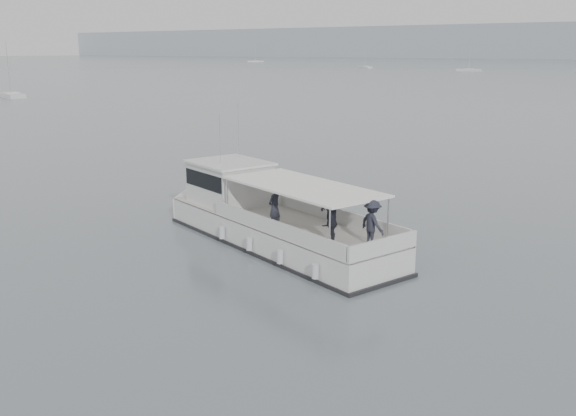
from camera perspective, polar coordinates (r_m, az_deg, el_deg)
The scene contains 3 objects.
ground at distance 21.99m, azimuth 1.33°, elevation -6.35°, with size 1400.00×1400.00×0.00m, color slate.
tour_boat at distance 26.38m, azimuth -2.42°, elevation -0.81°, with size 13.22×6.52×5.58m.
moored_fleet at distance 229.43m, azimuth 19.80°, elevation 11.32°, with size 452.07×325.69×11.38m.
Camera 1 is at (11.60, -17.07, 7.62)m, focal length 40.00 mm.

